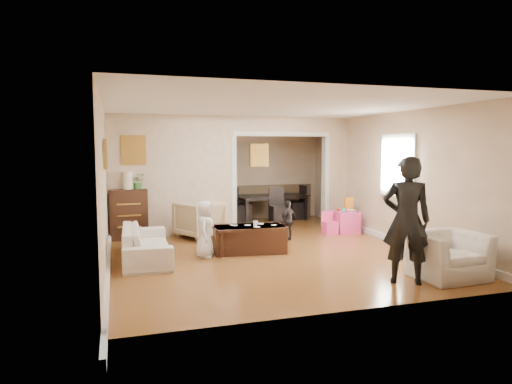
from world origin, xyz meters
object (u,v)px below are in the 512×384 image
object	(u,v)px
dining_table	(270,208)
child_kneel_b	(208,229)
armchair_back	(199,219)
adult_person	(407,220)
cyan_cup	(343,210)
child_toddler	(288,221)
sofa	(146,243)
coffee_table	(249,239)
dresser	(129,214)
play_table	(346,222)
table_lamp	(128,181)
child_kneel_a	(205,229)
coffee_cup	(255,224)
armchair_front	(446,255)

from	to	relation	value
dining_table	child_kneel_b	bearing A→B (deg)	-134.13
armchair_back	adult_person	world-z (taller)	adult_person
cyan_cup	dining_table	xyz separation A→B (m)	(-0.96, 2.21, -0.18)
child_toddler	dining_table	bearing A→B (deg)	-133.29
sofa	coffee_table	xyz separation A→B (m)	(1.84, 0.05, -0.05)
sofa	child_toddler	bearing A→B (deg)	-72.84
dresser	coffee_table	size ratio (longest dim) A/B	0.81
play_table	dining_table	world-z (taller)	dining_table
armchair_back	child_toddler	distance (m)	1.89
table_lamp	adult_person	bearing A→B (deg)	-50.48
table_lamp	child_kneel_a	xyz separation A→B (m)	(1.21, -2.05, -0.73)
table_lamp	cyan_cup	world-z (taller)	table_lamp
adult_person	child_kneel_a	distance (m)	3.37
adult_person	child_kneel_a	world-z (taller)	adult_person
coffee_table	child_kneel_a	bearing A→B (deg)	-169.99
coffee_cup	child_kneel_a	distance (m)	0.96
armchair_front	table_lamp	distance (m)	6.19
coffee_cup	dining_table	xyz separation A→B (m)	(1.46, 3.40, -0.19)
cyan_cup	child_kneel_a	distance (m)	3.61
child_toddler	table_lamp	bearing A→B (deg)	-52.52
sofa	cyan_cup	xyz separation A→B (m)	(4.35, 1.19, 0.23)
armchair_back	table_lamp	size ratio (longest dim) A/B	2.36
armchair_back	child_toddler	world-z (taller)	child_toddler
coffee_cup	table_lamp	bearing A→B (deg)	137.92
coffee_table	adult_person	world-z (taller)	adult_person
armchair_back	armchair_front	distance (m)	4.99
coffee_cup	armchair_back	bearing A→B (deg)	113.39
coffee_cup	coffee_table	bearing A→B (deg)	153.43
play_table	child_toddler	bearing A→B (deg)	-164.11
table_lamp	child_kneel_a	bearing A→B (deg)	-59.49
child_kneel_b	armchair_back	bearing A→B (deg)	-15.46
armchair_back	table_lamp	distance (m)	1.68
coffee_table	child_kneel_a	size ratio (longest dim) A/B	1.30
armchair_back	adult_person	distance (m)	4.68
armchair_back	coffee_cup	bearing A→B (deg)	84.23
coffee_cup	dresser	bearing A→B (deg)	137.92
child_kneel_a	sofa	bearing A→B (deg)	101.84
cyan_cup	play_table	bearing A→B (deg)	26.57
coffee_cup	cyan_cup	bearing A→B (deg)	26.34
adult_person	child_toddler	xyz separation A→B (m)	(-0.50, 3.23, -0.48)
table_lamp	child_kneel_b	distance (m)	2.25
coffee_table	play_table	distance (m)	2.88
table_lamp	child_kneel_b	world-z (taller)	table_lamp
armchair_front	dining_table	distance (m)	5.83
armchair_front	cyan_cup	size ratio (longest dim) A/B	12.75
adult_person	child_toddler	bearing A→B (deg)	-52.52
dresser	coffee_cup	size ratio (longest dim) A/B	10.53
armchair_front	adult_person	xyz separation A→B (m)	(-0.73, -0.05, 0.56)
table_lamp	coffee_cup	world-z (taller)	table_lamp
coffee_cup	adult_person	size ratio (longest dim) A/B	0.06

